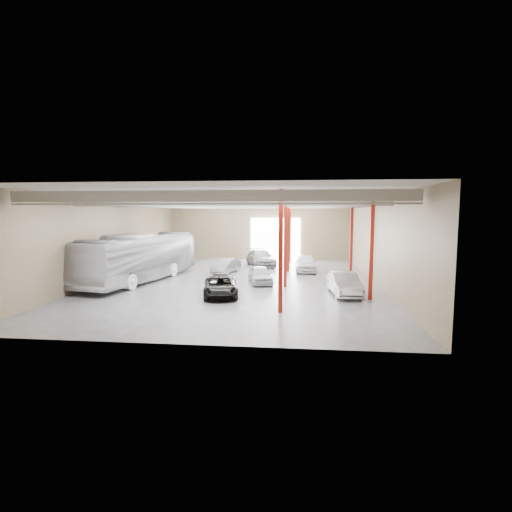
% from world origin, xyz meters
% --- Properties ---
extents(depot_shell, '(22.12, 32.12, 7.06)m').
position_xyz_m(depot_shell, '(0.13, 0.48, 4.98)').
color(depot_shell, '#4A4B4F').
rests_on(depot_shell, ground).
extents(coach_bus, '(5.71, 14.50, 3.94)m').
position_xyz_m(coach_bus, '(-8.24, -0.66, 1.97)').
color(coach_bus, silver).
rests_on(coach_bus, ground).
extents(black_sedan, '(3.16, 5.20, 1.35)m').
position_xyz_m(black_sedan, '(-0.46, -6.00, 0.67)').
color(black_sedan, black).
rests_on(black_sedan, ground).
extents(car_row_a, '(2.59, 4.39, 1.40)m').
position_xyz_m(car_row_a, '(1.74, -0.80, 0.70)').
color(car_row_a, silver).
rests_on(car_row_a, ground).
extents(car_row_b, '(2.39, 4.31, 1.35)m').
position_xyz_m(car_row_b, '(-2.00, 4.40, 0.67)').
color(car_row_b, '#AAA9AE').
rests_on(car_row_b, ground).
extents(car_row_c, '(4.06, 6.31, 1.70)m').
position_xyz_m(car_row_c, '(0.79, 9.60, 0.85)').
color(car_row_c, gray).
rests_on(car_row_c, ground).
extents(car_right_near, '(2.24, 5.00, 1.59)m').
position_xyz_m(car_right_near, '(7.96, -4.71, 0.80)').
color(car_right_near, '#ADADB2').
rests_on(car_right_near, ground).
extents(car_right_far, '(2.05, 4.86, 1.64)m').
position_xyz_m(car_right_far, '(5.50, 6.08, 0.82)').
color(car_right_far, white).
rests_on(car_right_far, ground).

